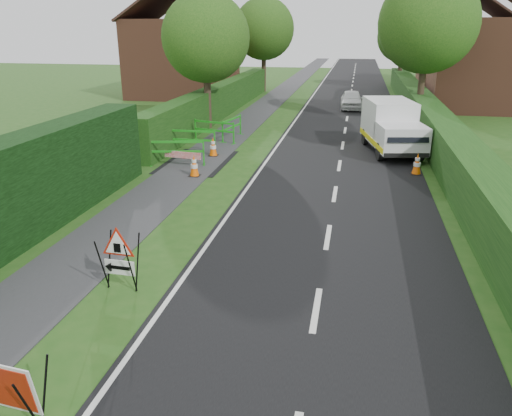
{
  "coord_description": "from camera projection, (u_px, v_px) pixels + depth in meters",
  "views": [
    {
      "loc": [
        2.98,
        -7.19,
        5.0
      ],
      "look_at": [
        0.92,
        3.15,
        1.16
      ],
      "focal_mm": 35.0,
      "sensor_mm": 36.0,
      "label": 1
    }
  ],
  "objects": [
    {
      "name": "ground",
      "position": [
        171.0,
        325.0,
        8.88
      ],
      "size": [
        120.0,
        120.0,
        0.0
      ],
      "primitive_type": "plane",
      "color": "#214D16",
      "rests_on": "ground"
    },
    {
      "name": "road_surface",
      "position": [
        351.0,
        92.0,
        40.67
      ],
      "size": [
        6.0,
        90.0,
        0.02
      ],
      "primitive_type": "cube",
      "color": "black",
      "rests_on": "ground"
    },
    {
      "name": "footpath",
      "position": [
        285.0,
        90.0,
        41.68
      ],
      "size": [
        2.0,
        90.0,
        0.02
      ],
      "primitive_type": "cube",
      "color": "#2D2D30",
      "rests_on": "ground"
    },
    {
      "name": "hedge_west_far",
      "position": [
        221.0,
        115.0,
        30.07
      ],
      "size": [
        1.0,
        24.0,
        1.8
      ],
      "primitive_type": "cube",
      "color": "#14380F",
      "rests_on": "ground"
    },
    {
      "name": "hedge_east",
      "position": [
        433.0,
        145.0,
        22.43
      ],
      "size": [
        1.2,
        50.0,
        1.5
      ],
      "primitive_type": "cube",
      "color": "#14380F",
      "rests_on": "ground"
    },
    {
      "name": "house_west",
      "position": [
        183.0,
        56.0,
        37.37
      ],
      "size": [
        7.5,
        7.4,
        7.88
      ],
      "color": "brown",
      "rests_on": "ground"
    },
    {
      "name": "house_east_a",
      "position": [
        488.0,
        62.0,
        31.67
      ],
      "size": [
        7.5,
        7.4,
        7.88
      ],
      "color": "brown",
      "rests_on": "ground"
    },
    {
      "name": "house_east_b",
      "position": [
        463.0,
        52.0,
        44.38
      ],
      "size": [
        7.5,
        7.4,
        7.88
      ],
      "color": "brown",
      "rests_on": "ground"
    },
    {
      "name": "tree_nw",
      "position": [
        206.0,
        38.0,
        24.78
      ],
      "size": [
        4.4,
        4.4,
        6.7
      ],
      "color": "#2D2116",
      "rests_on": "ground"
    },
    {
      "name": "tree_ne",
      "position": [
        428.0,
        23.0,
        26.2
      ],
      "size": [
        5.2,
        5.2,
        7.79
      ],
      "color": "#2D2116",
      "rests_on": "ground"
    },
    {
      "name": "tree_fw",
      "position": [
        264.0,
        29.0,
        39.4
      ],
      "size": [
        4.8,
        4.8,
        7.24
      ],
      "color": "#2D2116",
      "rests_on": "ground"
    },
    {
      "name": "tree_fe",
      "position": [
        403.0,
        37.0,
        41.27
      ],
      "size": [
        4.2,
        4.2,
        6.33
      ],
      "color": "#2D2116",
      "rests_on": "ground"
    },
    {
      "name": "red_rect_sign",
      "position": [
        1.0,
        387.0,
        6.58
      ],
      "size": [
        1.14,
        0.76,
        0.93
      ],
      "rotation": [
        0.0,
        0.0,
        -0.1
      ],
      "color": "black",
      "rests_on": "ground"
    },
    {
      "name": "triangle_sign",
      "position": [
        117.0,
        254.0,
        9.79
      ],
      "size": [
        0.82,
        0.82,
        1.15
      ],
      "rotation": [
        0.0,
        0.0,
        -0.05
      ],
      "color": "black",
      "rests_on": "ground"
    },
    {
      "name": "works_van",
      "position": [
        392.0,
        126.0,
        20.9
      ],
      "size": [
        2.62,
        4.8,
        2.08
      ],
      "rotation": [
        0.0,
        0.0,
        0.19
      ],
      "color": "silver",
      "rests_on": "ground"
    },
    {
      "name": "traffic_cone_0",
      "position": [
        417.0,
        164.0,
        17.79
      ],
      "size": [
        0.38,
        0.38,
        0.79
      ],
      "color": "black",
      "rests_on": "ground"
    },
    {
      "name": "traffic_cone_1",
      "position": [
        411.0,
        144.0,
        20.79
      ],
      "size": [
        0.38,
        0.38,
        0.79
      ],
      "color": "black",
      "rests_on": "ground"
    },
    {
      "name": "traffic_cone_2",
      "position": [
        403.0,
        135.0,
        22.48
      ],
      "size": [
        0.38,
        0.38,
        0.79
      ],
      "color": "black",
      "rests_on": "ground"
    },
    {
      "name": "traffic_cone_3",
      "position": [
        194.0,
        166.0,
        17.57
      ],
      "size": [
        0.38,
        0.38,
        0.79
      ],
      "color": "black",
      "rests_on": "ground"
    },
    {
      "name": "traffic_cone_4",
      "position": [
        213.0,
        147.0,
        20.34
      ],
      "size": [
        0.38,
        0.38,
        0.79
      ],
      "color": "black",
      "rests_on": "ground"
    },
    {
      "name": "ped_barrier_0",
      "position": [
        177.0,
        149.0,
        18.88
      ],
      "size": [
        2.09,
        0.78,
        1.0
      ],
      "rotation": [
        0.0,
        0.0,
        0.21
      ],
      "color": "#1C911A",
      "rests_on": "ground"
    },
    {
      "name": "ped_barrier_1",
      "position": [
        191.0,
        138.0,
        20.81
      ],
      "size": [
        2.06,
        0.36,
        1.0
      ],
      "rotation": [
        0.0,
        0.0,
        0.01
      ],
      "color": "#1C911A",
      "rests_on": "ground"
    },
    {
      "name": "ped_barrier_2",
      "position": [
        214.0,
        129.0,
        22.71
      ],
      "size": [
        2.08,
        0.84,
        1.0
      ],
      "rotation": [
        0.0,
        0.0,
        -0.25
      ],
      "color": "#1C911A",
      "rests_on": "ground"
    },
    {
      "name": "ped_barrier_3",
      "position": [
        232.0,
        125.0,
        23.46
      ],
      "size": [
        0.73,
        2.09,
        1.0
      ],
      "rotation": [
        0.0,
        0.0,
        1.38
      ],
      "color": "#1C911A",
      "rests_on": "ground"
    },
    {
      "name": "redwhite_plank",
      "position": [
        183.0,
        166.0,
        18.95
      ],
      "size": [
        1.49,
        0.24,
        0.25
      ],
      "primitive_type": "cube",
      "rotation": [
        0.0,
        0.0,
        -0.13
      ],
      "color": "red",
      "rests_on": "ground"
    },
    {
      "name": "hatchback_car",
      "position": [
        352.0,
        100.0,
        32.1
      ],
      "size": [
        1.53,
        3.47,
        1.16
      ],
      "primitive_type": "imported",
      "rotation": [
        0.0,
        0.0,
        0.05
      ],
      "color": "white",
      "rests_on": "ground"
    }
  ]
}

